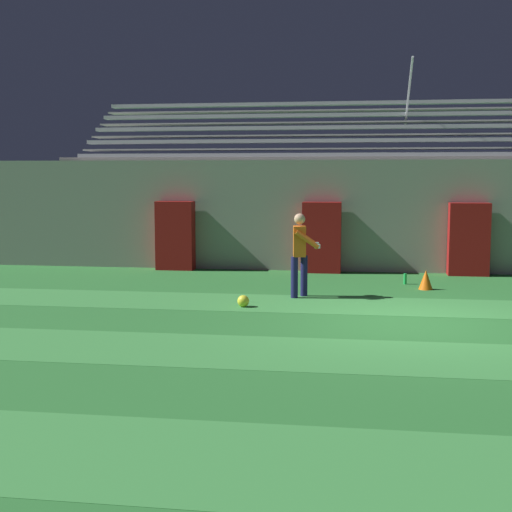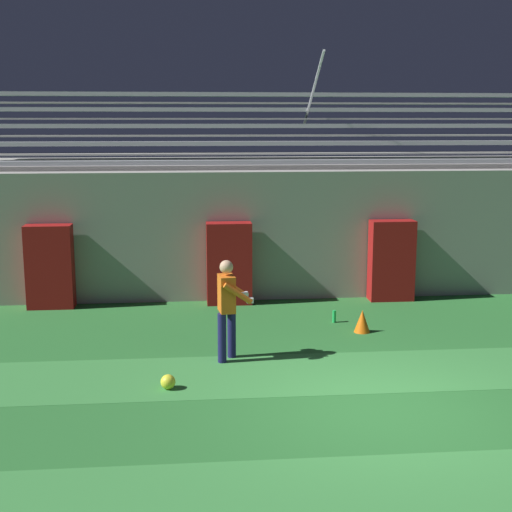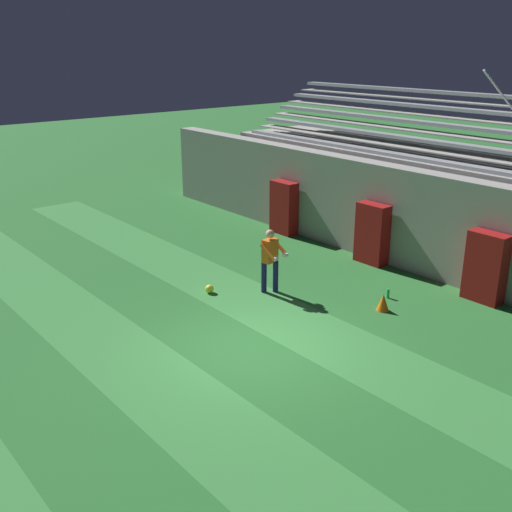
# 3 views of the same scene
# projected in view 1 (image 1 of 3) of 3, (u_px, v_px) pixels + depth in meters

# --- Properties ---
(ground_plane) EXTENTS (80.00, 80.00, 0.00)m
(ground_plane) POSITION_uv_depth(u_px,v_px,m) (410.00, 323.00, 11.70)
(ground_plane) COLOR #286B2D
(turf_stripe_near) EXTENTS (28.00, 1.88, 0.01)m
(turf_stripe_near) POSITION_uv_depth(u_px,v_px,m) (459.00, 474.00, 5.81)
(turf_stripe_near) COLOR #38843D
(turf_stripe_near) RESTS_ON ground
(turf_stripe_mid) EXTENTS (28.00, 1.88, 0.01)m
(turf_stripe_mid) POSITION_uv_depth(u_px,v_px,m) (421.00, 358.00, 9.50)
(turf_stripe_mid) COLOR #38843D
(turf_stripe_mid) RESTS_ON ground
(turf_stripe_far) EXTENTS (28.00, 1.88, 0.01)m
(turf_stripe_far) POSITION_uv_depth(u_px,v_px,m) (404.00, 306.00, 13.18)
(turf_stripe_far) COLOR #38843D
(turf_stripe_far) RESTS_ON ground
(back_wall) EXTENTS (24.00, 0.60, 2.80)m
(back_wall) POSITION_uv_depth(u_px,v_px,m) (394.00, 216.00, 17.94)
(back_wall) COLOR #999691
(back_wall) RESTS_ON ground
(padding_pillar_gate_left) EXTENTS (0.96, 0.44, 1.76)m
(padding_pillar_gate_left) POSITION_uv_depth(u_px,v_px,m) (322.00, 237.00, 17.71)
(padding_pillar_gate_left) COLOR maroon
(padding_pillar_gate_left) RESTS_ON ground
(padding_pillar_gate_right) EXTENTS (0.96, 0.44, 1.76)m
(padding_pillar_gate_right) POSITION_uv_depth(u_px,v_px,m) (469.00, 239.00, 17.20)
(padding_pillar_gate_right) COLOR maroon
(padding_pillar_gate_right) RESTS_ON ground
(padding_pillar_far_left) EXTENTS (0.96, 0.44, 1.76)m
(padding_pillar_far_left) POSITION_uv_depth(u_px,v_px,m) (175.00, 236.00, 18.25)
(padding_pillar_far_left) COLOR maroon
(padding_pillar_far_left) RESTS_ON ground
(bleacher_stand) EXTENTS (18.00, 4.05, 5.43)m
(bleacher_stand) POSITION_uv_depth(u_px,v_px,m) (390.00, 207.00, 20.23)
(bleacher_stand) COLOR #999691
(bleacher_stand) RESTS_ON ground
(goalkeeper) EXTENTS (0.59, 0.63, 1.67)m
(goalkeeper) POSITION_uv_depth(u_px,v_px,m) (300.00, 250.00, 14.12)
(goalkeeper) COLOR #19194C
(goalkeeper) RESTS_ON ground
(soccer_ball) EXTENTS (0.22, 0.22, 0.22)m
(soccer_ball) POSITION_uv_depth(u_px,v_px,m) (243.00, 301.00, 13.14)
(soccer_ball) COLOR yellow
(soccer_ball) RESTS_ON ground
(traffic_cone) EXTENTS (0.30, 0.30, 0.42)m
(traffic_cone) POSITION_uv_depth(u_px,v_px,m) (426.00, 280.00, 15.14)
(traffic_cone) COLOR orange
(traffic_cone) RESTS_ON ground
(water_bottle) EXTENTS (0.07, 0.07, 0.24)m
(water_bottle) POSITION_uv_depth(u_px,v_px,m) (405.00, 279.00, 15.88)
(water_bottle) COLOR green
(water_bottle) RESTS_ON ground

